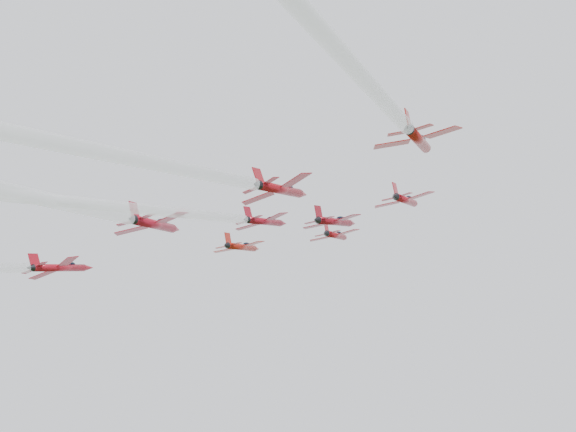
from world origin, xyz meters
The scene contains 6 objects.
jet_lead centered at (-2.40, 24.05, 169.85)m, with size 9.19×12.02×6.77m.
jet_row2_left centered at (-12.89, 10.06, 162.79)m, with size 9.02×11.79×6.65m.
jet_row2_center centered at (2.90, 12.19, 163.88)m, with size 10.01×13.10×7.38m.
jet_row2_right centered at (14.88, 12.09, 163.82)m, with size 9.47×12.39×6.98m.
jet_center centered at (-1.34, -38.53, 138.20)m, with size 8.41×81.87×42.06m.
jet_rear_farright centered at (26.79, -59.51, 127.61)m, with size 9.73×94.74×48.67m.
Camera 1 is at (46.10, -82.58, 92.42)m, focal length 50.00 mm.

